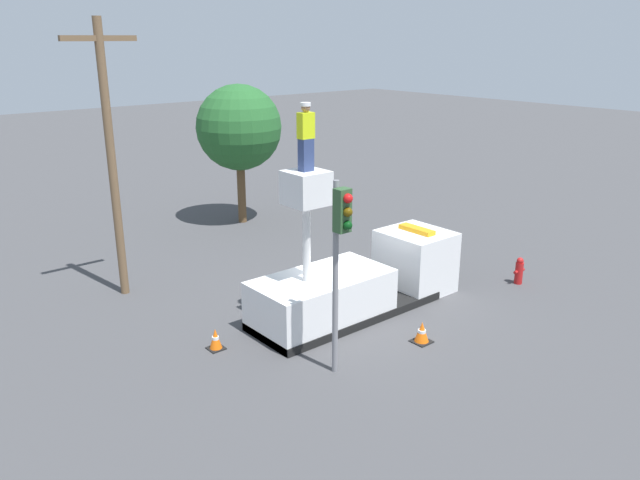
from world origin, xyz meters
The scene contains 9 objects.
ground_plane centered at (0.00, 0.00, 0.00)m, with size 120.00×120.00×0.00m, color #424244.
bucket_truck centered at (0.43, 0.00, 0.87)m, with size 6.90×2.13×4.50m.
worker centered at (-1.48, 0.00, 5.38)m, with size 0.40×0.26×1.75m.
traffic_light_pole centered at (-2.44, -2.43, 3.39)m, with size 0.34×0.57×4.78m.
fire_hydrant centered at (6.00, -1.88, 0.44)m, with size 0.50×0.26×0.91m.
traffic_cone_rear centered at (-4.10, 0.57, 0.27)m, with size 0.42×0.42×0.58m.
traffic_cone_curbside centered at (0.35, -2.63, 0.27)m, with size 0.49×0.49×0.58m.
tree_left_bg centered at (2.95, 10.12, 4.14)m, with size 3.62×3.62×5.97m.
utility_pole centered at (-4.38, 5.73, 4.51)m, with size 2.20×0.26×8.37m.
Camera 1 is at (-11.39, -12.47, 7.81)m, focal length 35.00 mm.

